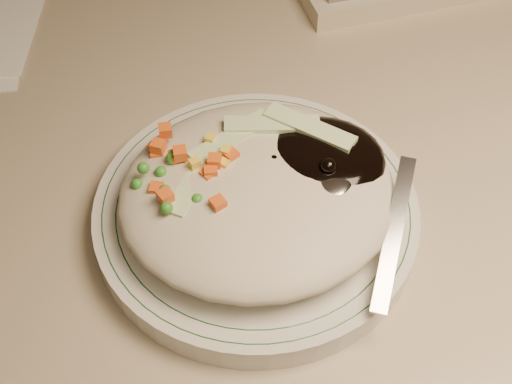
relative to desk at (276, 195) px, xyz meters
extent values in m
cube|color=gray|center=(0.00, 0.00, 0.18)|extent=(1.40, 0.70, 0.04)
cylinder|color=silver|center=(-0.06, -0.18, 0.21)|extent=(0.23, 0.23, 0.02)
torus|color=#144723|center=(-0.06, -0.18, 0.22)|extent=(0.22, 0.22, 0.00)
torus|color=#144723|center=(-0.06, -0.18, 0.22)|extent=(0.20, 0.20, 0.00)
ellipsoid|color=#B0A78F|center=(-0.06, -0.19, 0.24)|extent=(0.19, 0.18, 0.04)
ellipsoid|color=black|center=(-0.02, -0.17, 0.25)|extent=(0.10, 0.09, 0.03)
ellipsoid|color=orange|center=(-0.11, -0.17, 0.24)|extent=(0.08, 0.08, 0.02)
sphere|color=black|center=(-0.05, -0.17, 0.25)|extent=(0.01, 0.01, 0.01)
sphere|color=black|center=(-0.02, -0.17, 0.25)|extent=(0.01, 0.01, 0.01)
sphere|color=black|center=(0.00, -0.17, 0.26)|extent=(0.01, 0.01, 0.01)
sphere|color=black|center=(0.00, -0.16, 0.25)|extent=(0.01, 0.01, 0.01)
sphere|color=black|center=(-0.01, -0.19, 0.26)|extent=(0.01, 0.01, 0.01)
sphere|color=black|center=(-0.02, -0.17, 0.25)|extent=(0.01, 0.01, 0.01)
sphere|color=black|center=(-0.01, -0.16, 0.25)|extent=(0.01, 0.01, 0.01)
cube|color=#E15719|center=(-0.11, -0.16, 0.26)|extent=(0.01, 0.01, 0.01)
cube|color=#E15719|center=(-0.09, -0.18, 0.25)|extent=(0.01, 0.01, 0.01)
cube|color=#E15719|center=(-0.12, -0.14, 0.26)|extent=(0.01, 0.01, 0.01)
cube|color=#E15719|center=(-0.09, -0.17, 0.26)|extent=(0.01, 0.01, 0.01)
cube|color=#E15719|center=(-0.09, -0.18, 0.26)|extent=(0.01, 0.01, 0.01)
cube|color=#E15719|center=(-0.12, -0.14, 0.25)|extent=(0.01, 0.01, 0.01)
cube|color=#E15719|center=(-0.11, -0.16, 0.26)|extent=(0.01, 0.01, 0.01)
cube|color=#E15719|center=(-0.09, -0.18, 0.26)|extent=(0.01, 0.01, 0.01)
cube|color=#E15719|center=(-0.08, -0.16, 0.26)|extent=(0.01, 0.01, 0.01)
cube|color=#E15719|center=(-0.12, -0.14, 0.26)|extent=(0.01, 0.01, 0.01)
cube|color=#E15719|center=(-0.12, -0.19, 0.26)|extent=(0.01, 0.01, 0.01)
cube|color=#E15719|center=(-0.09, -0.20, 0.26)|extent=(0.01, 0.01, 0.01)
cube|color=#E15719|center=(-0.13, -0.18, 0.25)|extent=(0.01, 0.01, 0.01)
cube|color=#E15719|center=(-0.12, -0.14, 0.25)|extent=(0.01, 0.01, 0.01)
sphere|color=#388C28|center=(-0.09, -0.17, 0.25)|extent=(0.01, 0.01, 0.01)
sphere|color=#388C28|center=(-0.12, -0.20, 0.26)|extent=(0.01, 0.01, 0.01)
sphere|color=#388C28|center=(-0.12, -0.17, 0.26)|extent=(0.01, 0.01, 0.01)
sphere|color=#388C28|center=(-0.14, -0.17, 0.26)|extent=(0.01, 0.01, 0.01)
sphere|color=#388C28|center=(-0.09, -0.16, 0.25)|extent=(0.01, 0.01, 0.01)
sphere|color=#388C28|center=(-0.09, -0.19, 0.25)|extent=(0.01, 0.01, 0.01)
sphere|color=#388C28|center=(-0.11, -0.17, 0.25)|extent=(0.01, 0.01, 0.01)
sphere|color=#388C28|center=(-0.11, -0.19, 0.25)|extent=(0.01, 0.01, 0.01)
sphere|color=#388C28|center=(-0.14, -0.17, 0.25)|extent=(0.01, 0.01, 0.01)
sphere|color=#388C28|center=(-0.11, -0.16, 0.26)|extent=(0.01, 0.01, 0.01)
sphere|color=#388C28|center=(-0.12, -0.16, 0.26)|extent=(0.01, 0.01, 0.01)
sphere|color=#388C28|center=(-0.12, -0.18, 0.25)|extent=(0.01, 0.01, 0.01)
sphere|color=#388C28|center=(-0.10, -0.20, 0.26)|extent=(0.01, 0.01, 0.01)
sphere|color=#388C28|center=(-0.07, -0.15, 0.25)|extent=(0.01, 0.01, 0.01)
cube|color=yellow|center=(-0.10, -0.16, 0.25)|extent=(0.01, 0.01, 0.01)
cube|color=yellow|center=(-0.08, -0.17, 0.26)|extent=(0.01, 0.01, 0.01)
cube|color=yellow|center=(-0.11, -0.16, 0.25)|extent=(0.01, 0.01, 0.01)
cube|color=yellow|center=(-0.10, -0.17, 0.26)|extent=(0.01, 0.01, 0.01)
cube|color=yellow|center=(-0.11, -0.17, 0.25)|extent=(0.01, 0.01, 0.01)
cube|color=yellow|center=(-0.08, -0.16, 0.26)|extent=(0.01, 0.01, 0.01)
cube|color=yellow|center=(-0.09, -0.15, 0.26)|extent=(0.01, 0.01, 0.01)
cube|color=yellow|center=(-0.10, -0.17, 0.25)|extent=(0.01, 0.01, 0.01)
cube|color=#B2D18C|center=(-0.07, -0.15, 0.26)|extent=(0.07, 0.05, 0.00)
cube|color=#B2D18C|center=(-0.04, -0.14, 0.26)|extent=(0.07, 0.03, 0.00)
cube|color=#B2D18C|center=(-0.10, -0.18, 0.26)|extent=(0.05, 0.06, 0.00)
cube|color=#B2D18C|center=(-0.02, -0.15, 0.26)|extent=(0.06, 0.06, 0.00)
cube|color=#B2D18C|center=(-0.06, -0.19, 0.25)|extent=(0.07, 0.04, 0.00)
ellipsoid|color=silver|center=(-0.01, -0.19, 0.25)|extent=(0.05, 0.06, 0.01)
cube|color=silver|center=(0.02, -0.24, 0.24)|extent=(0.06, 0.11, 0.03)
camera|label=1|loc=(-0.13, -0.49, 0.62)|focal=50.00mm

